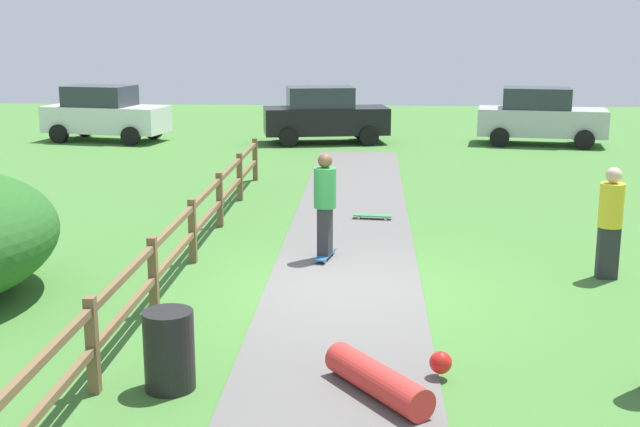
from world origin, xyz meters
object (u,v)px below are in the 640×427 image
at_px(parked_car_white, 105,113).
at_px(skateboard_loose, 373,216).
at_px(trash_bin, 169,350).
at_px(skater_fallen, 383,378).
at_px(parked_car_silver, 540,116).
at_px(skater_riding, 325,201).
at_px(parked_car_black, 324,115).
at_px(bystander_yellow, 610,218).

bearing_deg(parked_car_white, skateboard_loose, -51.15).
bearing_deg(trash_bin, skateboard_loose, 74.93).
distance_m(skater_fallen, parked_car_white, 22.06).
bearing_deg(skateboard_loose, parked_car_silver, 63.96).
relative_size(skater_riding, parked_car_white, 0.41).
height_order(parked_car_silver, parked_car_black, same).
relative_size(bystander_yellow, parked_car_white, 0.40).
distance_m(parked_car_silver, parked_car_black, 7.29).
xyz_separation_m(bystander_yellow, parked_car_black, (-5.36, 15.39, -0.03)).
relative_size(skater_riding, skateboard_loose, 2.24).
distance_m(trash_bin, skater_fallen, 2.36).
bearing_deg(parked_car_silver, skateboard_loose, -116.04).
xyz_separation_m(skateboard_loose, parked_car_white, (-9.31, 11.56, 0.87)).
bearing_deg(parked_car_silver, skater_riding, -113.85).
bearing_deg(parked_car_white, bystander_yellow, -49.79).
relative_size(bystander_yellow, parked_car_silver, 0.41).
bearing_deg(skater_riding, skater_fallen, -80.18).
distance_m(trash_bin, skateboard_loose, 8.65).
bearing_deg(skateboard_loose, skater_riding, -104.98).
height_order(bystander_yellow, parked_car_white, parked_car_white).
relative_size(skateboard_loose, bystander_yellow, 0.46).
bearing_deg(parked_car_black, trash_bin, -91.73).
bearing_deg(skater_riding, bystander_yellow, -9.75).
xyz_separation_m(skater_riding, parked_car_white, (-8.49, 14.63, -0.08)).
relative_size(skateboard_loose, parked_car_silver, 0.18).
relative_size(trash_bin, parked_car_silver, 0.20).
relative_size(skateboard_loose, parked_car_white, 0.18).
distance_m(bystander_yellow, parked_car_black, 16.30).
xyz_separation_m(skater_fallen, skateboard_loose, (-0.10, 8.39, -0.11)).
relative_size(trash_bin, parked_car_black, 0.20).
bearing_deg(trash_bin, skater_fallen, -1.02).
height_order(bystander_yellow, parked_car_silver, parked_car_silver).
height_order(skater_riding, bystander_yellow, skater_riding).
distance_m(skater_riding, parked_car_silver, 15.99).
relative_size(parked_car_silver, parked_car_white, 0.99).
bearing_deg(skateboard_loose, parked_car_black, 98.12).
bearing_deg(parked_car_silver, skater_fallen, -105.54).
xyz_separation_m(skater_riding, skater_fallen, (0.92, -5.32, -0.84)).
xyz_separation_m(skater_fallen, parked_car_white, (-9.41, 19.95, 0.76)).
bearing_deg(skater_riding, parked_car_black, 93.23).
bearing_deg(bystander_yellow, parked_car_black, 109.22).
height_order(skater_fallen, parked_car_white, parked_car_white).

